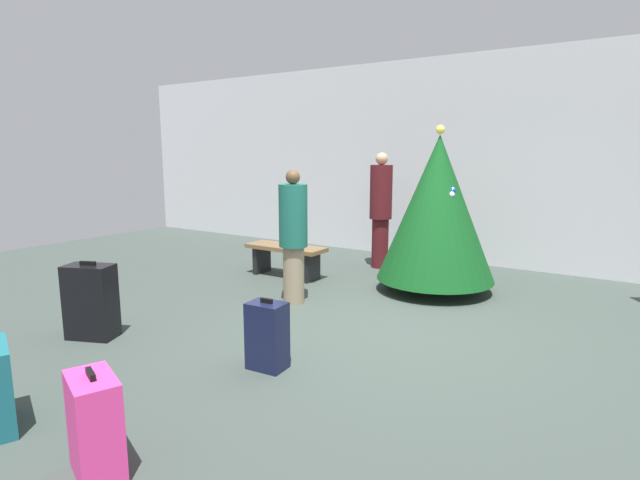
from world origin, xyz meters
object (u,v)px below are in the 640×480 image
object	(u,v)px
suitcase_3	(91,302)
waiting_bench	(286,254)
holiday_tree	(437,208)
traveller_0	(293,234)
suitcase_2	(95,426)
suitcase_0	(267,336)
traveller_1	(381,208)

from	to	relation	value
suitcase_3	waiting_bench	bearing A→B (deg)	88.11
holiday_tree	suitcase_3	distance (m)	4.34
holiday_tree	traveller_0	bearing A→B (deg)	-130.56
traveller_0	suitcase_2	size ratio (longest dim) A/B	2.57
traveller_0	suitcase_0	bearing A→B (deg)	-60.41
traveller_1	suitcase_0	xyz separation A→B (m)	(0.96, -4.09, -0.69)
holiday_tree	suitcase_0	xyz separation A→B (m)	(-0.31, -3.21, -0.84)
waiting_bench	suitcase_2	size ratio (longest dim) A/B	1.95
suitcase_0	suitcase_2	distance (m)	1.71
suitcase_2	traveller_1	bearing A→B (deg)	100.40
traveller_0	suitcase_0	world-z (taller)	traveller_0
waiting_bench	traveller_1	size ratio (longest dim) A/B	0.68
holiday_tree	suitcase_0	distance (m)	3.33
waiting_bench	traveller_0	xyz separation A→B (m)	(0.89, -1.01, 0.53)
holiday_tree	traveller_1	world-z (taller)	holiday_tree
traveller_0	traveller_1	size ratio (longest dim) A/B	0.89
waiting_bench	suitcase_2	distance (m)	4.84
suitcase_3	traveller_0	bearing A→B (deg)	64.82
suitcase_2	suitcase_3	bearing A→B (deg)	148.00
traveller_0	traveller_1	distance (m)	2.38
traveller_0	suitcase_0	xyz separation A→B (m)	(0.97, -1.71, -0.58)
suitcase_0	suitcase_2	size ratio (longest dim) A/B	0.98
waiting_bench	suitcase_3	bearing A→B (deg)	-91.89
traveller_1	suitcase_3	world-z (taller)	traveller_1
waiting_bench	suitcase_0	bearing A→B (deg)	-55.57
traveller_1	suitcase_3	bearing A→B (deg)	-102.65
waiting_bench	suitcase_2	xyz separation A→B (m)	(1.97, -4.42, -0.05)
holiday_tree	traveller_0	world-z (taller)	holiday_tree
suitcase_0	suitcase_3	xyz separation A→B (m)	(-1.97, -0.41, 0.08)
suitcase_2	traveller_0	bearing A→B (deg)	107.47
suitcase_0	suitcase_3	bearing A→B (deg)	-168.28
holiday_tree	waiting_bench	size ratio (longest dim) A/B	1.76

